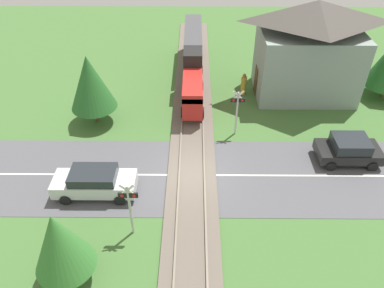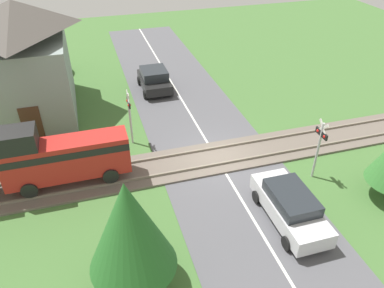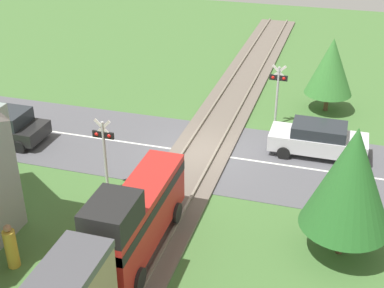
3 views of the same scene
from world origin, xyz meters
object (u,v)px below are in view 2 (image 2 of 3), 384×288
object	(u,v)px
station_building	(26,61)
pedestrian_by_station	(35,136)
crossing_signal_west_approach	(320,142)
crossing_signal_east_approach	(129,111)
car_far_side	(154,79)
car_near_crossing	(290,206)

from	to	relation	value
station_building	pedestrian_by_station	distance (m)	5.20
crossing_signal_west_approach	crossing_signal_east_approach	bearing A→B (deg)	55.44
car_far_side	crossing_signal_east_approach	bearing A→B (deg)	157.60
pedestrian_by_station	crossing_signal_west_approach	bearing A→B (deg)	-116.49
car_near_crossing	station_building	world-z (taller)	station_building
crossing_signal_west_approach	station_building	size ratio (longest dim) A/B	0.42
car_near_crossing	crossing_signal_west_approach	size ratio (longest dim) A/B	1.36
crossing_signal_east_approach	station_building	distance (m)	7.79
station_building	pedestrian_by_station	world-z (taller)	station_building
crossing_signal_east_approach	car_far_side	bearing A→B (deg)	-22.40
car_far_side	crossing_signal_west_approach	xyz separation A→B (m)	(-12.10, -5.54, 1.25)
car_far_side	pedestrian_by_station	xyz separation A→B (m)	(-5.41, 7.87, -0.05)
station_building	car_far_side	bearing A→B (deg)	-83.30
car_near_crossing	crossing_signal_east_approach	bearing A→B (deg)	34.70
car_near_crossing	crossing_signal_west_approach	world-z (taller)	crossing_signal_west_approach
station_building	car_near_crossing	bearing A→B (deg)	-141.18
crossing_signal_west_approach	station_building	bearing A→B (deg)	50.49
car_near_crossing	crossing_signal_east_approach	size ratio (longest dim) A/B	1.36
car_far_side	crossing_signal_west_approach	distance (m)	13.36
car_far_side	crossing_signal_east_approach	world-z (taller)	crossing_signal_east_approach
car_near_crossing	crossing_signal_east_approach	world-z (taller)	crossing_signal_east_approach
crossing_signal_east_approach	pedestrian_by_station	size ratio (longest dim) A/B	1.92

